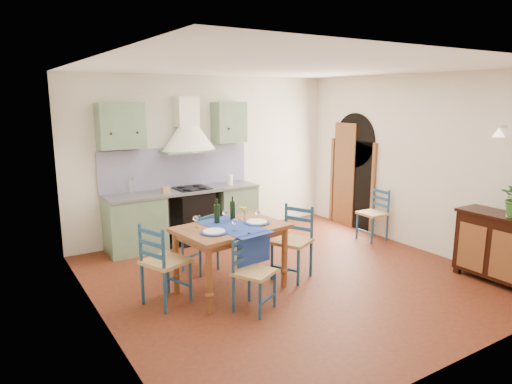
% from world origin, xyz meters
% --- Properties ---
extents(floor, '(5.00, 5.00, 0.00)m').
position_xyz_m(floor, '(0.00, 0.00, 0.00)').
color(floor, '#4C1810').
rests_on(floor, ground).
extents(back_wall, '(5.00, 0.96, 2.80)m').
position_xyz_m(back_wall, '(-0.47, 2.29, 1.05)').
color(back_wall, silver).
rests_on(back_wall, ground).
extents(right_wall, '(0.26, 5.00, 2.80)m').
position_xyz_m(right_wall, '(2.50, 0.28, 1.34)').
color(right_wall, silver).
rests_on(right_wall, ground).
extents(left_wall, '(0.04, 5.00, 2.80)m').
position_xyz_m(left_wall, '(-2.50, 0.00, 1.40)').
color(left_wall, silver).
rests_on(left_wall, ground).
extents(ceiling, '(5.00, 5.00, 0.01)m').
position_xyz_m(ceiling, '(0.00, 0.00, 2.80)').
color(ceiling, white).
rests_on(ceiling, back_wall).
extents(dining_table, '(1.44, 1.11, 1.16)m').
position_xyz_m(dining_table, '(-0.88, 0.06, 0.75)').
color(dining_table, brown).
rests_on(dining_table, ground).
extents(chair_near, '(0.55, 0.55, 0.87)m').
position_xyz_m(chair_near, '(-0.96, -0.56, 0.45)').
color(chair_near, navy).
rests_on(chair_near, ground).
extents(chair_far, '(0.52, 0.52, 0.87)m').
position_xyz_m(chair_far, '(-0.93, 0.85, 0.45)').
color(chair_far, navy).
rests_on(chair_far, ground).
extents(chair_left, '(0.60, 0.60, 1.00)m').
position_xyz_m(chair_left, '(-1.77, 0.12, 0.52)').
color(chair_left, navy).
rests_on(chair_left, ground).
extents(chair_right, '(0.62, 0.62, 0.99)m').
position_xyz_m(chair_right, '(0.03, -0.02, 0.51)').
color(chair_right, navy).
rests_on(chair_right, ground).
extents(chair_spare, '(0.42, 0.42, 0.90)m').
position_xyz_m(chair_spare, '(2.23, 0.60, 0.46)').
color(chair_spare, navy).
rests_on(chair_spare, ground).
extents(sideboard, '(0.50, 1.05, 0.94)m').
position_xyz_m(sideboard, '(2.26, -1.58, 0.51)').
color(sideboard, black).
rests_on(sideboard, ground).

